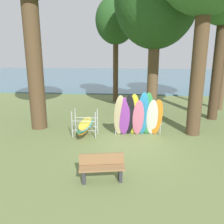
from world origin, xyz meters
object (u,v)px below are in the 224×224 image
board_storage_rack (85,125)px  park_bench (102,167)px  tree_deep_back (116,22)px  leaning_board_pile (138,116)px  tree_far_left_back (156,1)px

board_storage_rack → park_bench: 4.12m
tree_deep_back → board_storage_rack: (-0.75, -8.13, -5.61)m
leaning_board_pile → park_bench: (-1.12, -3.89, -0.57)m
tree_deep_back → board_storage_rack: bearing=-95.3°
tree_far_left_back → tree_deep_back: bearing=119.6°
tree_far_left_back → board_storage_rack: tree_far_left_back is taller
tree_far_left_back → tree_deep_back: tree_far_left_back is taller
tree_far_left_back → park_bench: size_ratio=6.43×
tree_far_left_back → leaning_board_pile: tree_far_left_back is taller
board_storage_rack → leaning_board_pile: bearing=0.2°
tree_deep_back → park_bench: (0.61, -12.02, -5.68)m
leaning_board_pile → board_storage_rack: bearing=-179.8°
tree_deep_back → board_storage_rack: tree_deep_back is taller
park_bench → leaning_board_pile: bearing=73.9°
park_bench → tree_far_left_back: bearing=75.1°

